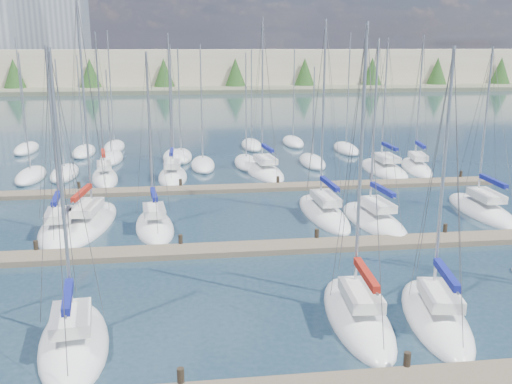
{
  "coord_description": "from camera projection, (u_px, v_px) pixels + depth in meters",
  "views": [
    {
      "loc": [
        -3.65,
        -14.36,
        11.45
      ],
      "look_at": [
        0.0,
        14.0,
        4.0
      ],
      "focal_mm": 40.0,
      "sensor_mm": 36.0,
      "label": 1
    }
  ],
  "objects": [
    {
      "name": "ground",
      "position": [
        211.0,
        134.0,
        74.71
      ],
      "size": [
        400.0,
        400.0,
        0.0
      ],
      "primitive_type": "plane",
      "color": "#243948",
      "rests_on": "ground"
    },
    {
      "name": "dock_mid",
      "position": [
        251.0,
        248.0,
        32.46
      ],
      "size": [
        44.0,
        1.93,
        1.1
      ],
      "color": "#6B5E4C",
      "rests_on": "ground"
    },
    {
      "name": "dock_far",
      "position": [
        231.0,
        189.0,
        45.89
      ],
      "size": [
        44.0,
        1.93,
        1.1
      ],
      "color": "#6B5E4C",
      "rests_on": "ground"
    },
    {
      "name": "sailboat_m",
      "position": [
        482.0,
        210.0,
        39.85
      ],
      "size": [
        2.79,
        8.65,
        12.03
      ],
      "rotation": [
        0.0,
        0.0,
        -0.02
      ],
      "color": "white",
      "rests_on": "ground"
    },
    {
      "name": "sailboat_q",
      "position": [
        384.0,
        169.0,
        52.82
      ],
      "size": [
        3.29,
        8.91,
        12.74
      ],
      "rotation": [
        0.0,
        0.0,
        0.02
      ],
      "color": "white",
      "rests_on": "ground"
    },
    {
      "name": "sailboat_p",
      "position": [
        264.0,
        171.0,
        51.99
      ],
      "size": [
        3.88,
        8.87,
        14.45
      ],
      "rotation": [
        0.0,
        0.0,
        0.12
      ],
      "color": "white",
      "rests_on": "ground"
    },
    {
      "name": "sailboat_c",
      "position": [
        74.0,
        342.0,
        22.21
      ],
      "size": [
        3.56,
        7.4,
        12.09
      ],
      "rotation": [
        0.0,
        0.0,
        0.13
      ],
      "color": "white",
      "rests_on": "ground"
    },
    {
      "name": "sailboat_d",
      "position": [
        358.0,
        316.0,
        24.33
      ],
      "size": [
        2.89,
        8.04,
        13.05
      ],
      "rotation": [
        0.0,
        0.0,
        -0.05
      ],
      "color": "white",
      "rests_on": "ground"
    },
    {
      "name": "sailboat_n",
      "position": [
        105.0,
        178.0,
        49.45
      ],
      "size": [
        3.23,
        7.45,
        13.18
      ],
      "rotation": [
        0.0,
        0.0,
        0.15
      ],
      "color": "white",
      "rests_on": "ground"
    },
    {
      "name": "sailboat_e",
      "position": [
        436.0,
        317.0,
        24.26
      ],
      "size": [
        3.63,
        7.81,
        12.14
      ],
      "rotation": [
        0.0,
        0.0,
        -0.17
      ],
      "color": "white",
      "rests_on": "ground"
    },
    {
      "name": "sailboat_o",
      "position": [
        173.0,
        176.0,
        49.97
      ],
      "size": [
        2.62,
        6.92,
        13.09
      ],
      "rotation": [
        0.0,
        0.0,
        -0.02
      ],
      "color": "white",
      "rests_on": "ground"
    },
    {
      "name": "sailboat_h",
      "position": [
        61.0,
        231.0,
        35.33
      ],
      "size": [
        3.38,
        7.32,
        12.12
      ],
      "rotation": [
        0.0,
        0.0,
        0.1
      ],
      "color": "white",
      "rests_on": "ground"
    },
    {
      "name": "sailboat_r",
      "position": [
        416.0,
        168.0,
        53.47
      ],
      "size": [
        3.48,
        8.1,
        12.95
      ],
      "rotation": [
        0.0,
        0.0,
        -0.16
      ],
      "color": "white",
      "rests_on": "ground"
    },
    {
      "name": "sailboat_i",
      "position": [
        90.0,
        223.0,
        36.99
      ],
      "size": [
        3.76,
        9.61,
        15.12
      ],
      "rotation": [
        0.0,
        0.0,
        -0.12
      ],
      "color": "white",
      "rests_on": "ground"
    },
    {
      "name": "sailboat_j",
      "position": [
        155.0,
        227.0,
        36.24
      ],
      "size": [
        3.11,
        7.02,
        11.73
      ],
      "rotation": [
        0.0,
        0.0,
        0.11
      ],
      "color": "white",
      "rests_on": "ground"
    },
    {
      "name": "sailboat_l",
      "position": [
        374.0,
        220.0,
        37.58
      ],
      "size": [
        3.52,
        8.49,
        12.55
      ],
      "rotation": [
        0.0,
        0.0,
        0.1
      ],
      "color": "white",
      "rests_on": "ground"
    },
    {
      "name": "sailboat_k",
      "position": [
        323.0,
        213.0,
        39.18
      ],
      "size": [
        2.92,
        9.2,
        13.75
      ],
      "rotation": [
        0.0,
        0.0,
        0.05
      ],
      "color": "white",
      "rests_on": "ground"
    },
    {
      "name": "distant_boats",
      "position": [
        177.0,
        156.0,
        58.52
      ],
      "size": [
        36.93,
        20.75,
        13.3
      ],
      "color": "#9EA0A5",
      "rests_on": "ground"
    },
    {
      "name": "shoreline",
      "position": [
        146.0,
        59.0,
        157.36
      ],
      "size": [
        400.0,
        60.0,
        38.0
      ],
      "color": "#666B51",
      "rests_on": "ground"
    }
  ]
}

